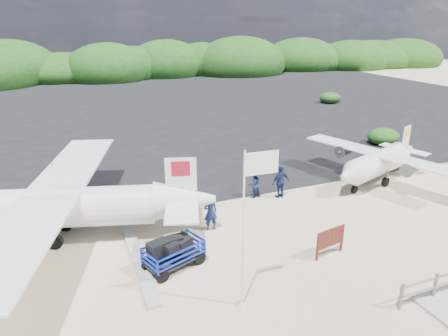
# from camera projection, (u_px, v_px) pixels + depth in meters

# --- Properties ---
(ground) EXTENTS (160.00, 160.00, 0.00)m
(ground) POSITION_uv_depth(u_px,v_px,m) (252.00, 251.00, 16.54)
(ground) COLOR beige
(asphalt_apron) EXTENTS (90.00, 50.00, 0.04)m
(asphalt_apron) POSITION_uv_depth(u_px,v_px,m) (130.00, 110.00, 42.61)
(asphalt_apron) COLOR #B2B2B2
(asphalt_apron) RESTS_ON ground
(lagoon) EXTENTS (9.00, 7.00, 0.40)m
(lagoon) POSITION_uv_depth(u_px,v_px,m) (14.00, 281.00, 14.69)
(lagoon) COLOR #B2B2B2
(lagoon) RESTS_ON ground
(vegetation_band) EXTENTS (124.00, 8.00, 4.40)m
(vegetation_band) POSITION_uv_depth(u_px,v_px,m) (104.00, 79.00, 64.34)
(vegetation_band) COLOR #B2B2B2
(vegetation_band) RESTS_ON ground
(baggage_cart) EXTENTS (2.75, 2.14, 1.21)m
(baggage_cart) POSITION_uv_depth(u_px,v_px,m) (174.00, 267.00, 15.51)
(baggage_cart) COLOR #0C27BF
(baggage_cart) RESTS_ON ground
(flagpole) EXTENTS (1.12, 0.52, 5.48)m
(flagpole) POSITION_uv_depth(u_px,v_px,m) (242.00, 305.00, 13.44)
(flagpole) COLOR white
(flagpole) RESTS_ON ground
(signboard) EXTENTS (1.54, 0.40, 1.27)m
(signboard) POSITION_uv_depth(u_px,v_px,m) (329.00, 255.00, 16.26)
(signboard) COLOR #5D241A
(signboard) RESTS_ON ground
(crew_a) EXTENTS (0.64, 0.42, 1.75)m
(crew_a) POSITION_uv_depth(u_px,v_px,m) (211.00, 212.00, 17.96)
(crew_a) COLOR #14214D
(crew_a) RESTS_ON ground
(crew_b) EXTENTS (0.76, 0.62, 1.49)m
(crew_b) POSITION_uv_depth(u_px,v_px,m) (254.00, 184.00, 21.36)
(crew_b) COLOR #14214D
(crew_b) RESTS_ON ground
(crew_c) EXTENTS (1.09, 0.55, 1.78)m
(crew_c) POSITION_uv_depth(u_px,v_px,m) (281.00, 182.00, 21.28)
(crew_c) COLOR #14214D
(crew_c) RESTS_ON ground
(aircraft_large) EXTENTS (18.98, 18.98, 4.57)m
(aircraft_large) POSITION_uv_depth(u_px,v_px,m) (228.00, 108.00, 43.51)
(aircraft_large) COLOR #B2B2B2
(aircraft_large) RESTS_ON ground
(aircraft_small) EXTENTS (9.84, 9.84, 2.80)m
(aircraft_small) POSITION_uv_depth(u_px,v_px,m) (57.00, 110.00, 42.27)
(aircraft_small) COLOR #B2B2B2
(aircraft_small) RESTS_ON ground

